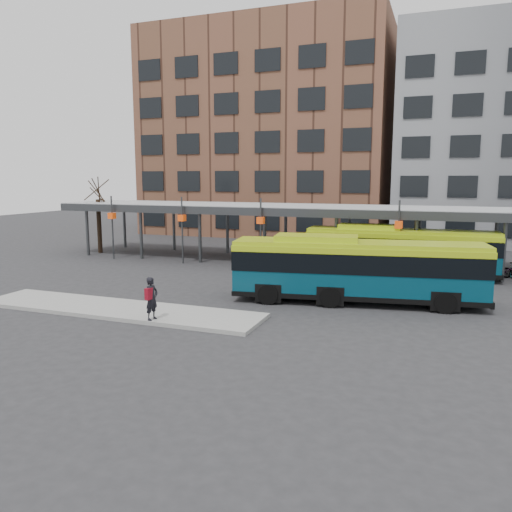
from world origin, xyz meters
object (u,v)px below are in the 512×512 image
(tree, at_px, (99,223))
(pedestrian, at_px, (152,298))
(bus_front, at_px, (356,268))
(bus_rear, at_px, (399,250))

(tree, xyz_separation_m, pedestrian, (15.12, -16.21, -1.32))
(tree, distance_m, bus_front, 24.56)
(bus_front, distance_m, pedestrian, 10.04)
(tree, height_order, bus_front, tree)
(tree, relative_size, bus_front, 0.45)
(pedestrian, bearing_deg, bus_front, -41.40)
(tree, height_order, bus_rear, tree)
(tree, xyz_separation_m, bus_front, (22.61, -9.56, -0.70))
(pedestrian, bearing_deg, tree, 49.99)
(tree, bearing_deg, bus_front, -22.91)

